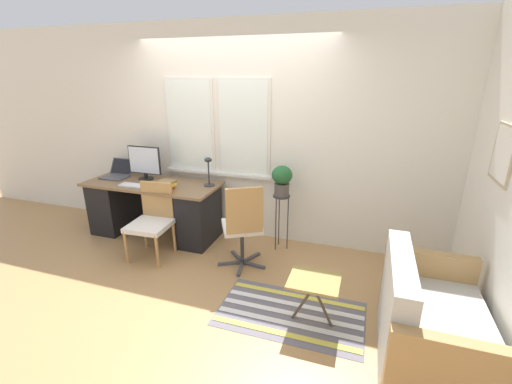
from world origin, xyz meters
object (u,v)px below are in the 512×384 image
object	(u,v)px
laptop	(117,173)
plant_stand	(281,205)
keyboard	(133,185)
book_stack	(167,184)
desk_chair_wooden	(152,219)
desk_lamp	(208,168)
couch_loveseat	(429,329)
monitor	(145,163)
mouse	(148,187)
office_chair_swivel	(243,225)
potted_plant	(282,179)
folding_stool	(314,284)

from	to	relation	value
laptop	plant_stand	xyz separation A→B (m)	(2.31, 0.07, -0.21)
keyboard	book_stack	distance (m)	0.48
keyboard	desk_chair_wooden	world-z (taller)	desk_chair_wooden
desk_lamp	couch_loveseat	distance (m)	2.88
monitor	keyboard	distance (m)	0.38
keyboard	mouse	distance (m)	0.24
desk_lamp	office_chair_swivel	xyz separation A→B (m)	(0.66, -0.55, -0.44)
laptop	potted_plant	xyz separation A→B (m)	(2.31, 0.07, 0.12)
laptop	folding_stool	distance (m)	3.18
laptop	couch_loveseat	distance (m)	4.06
monitor	desk_lamp	bearing A→B (deg)	1.18
desk_lamp	office_chair_swivel	distance (m)	0.97
laptop	desk_lamp	bearing A→B (deg)	1.96
desk_chair_wooden	plant_stand	distance (m)	1.55
office_chair_swivel	plant_stand	size ratio (longest dim) A/B	1.42
laptop	book_stack	world-z (taller)	laptop
keyboard	desk_lamp	distance (m)	0.99
desk_lamp	desk_chair_wooden	xyz separation A→B (m)	(-0.47, -0.61, -0.51)
office_chair_swivel	folding_stool	xyz separation A→B (m)	(0.89, -0.67, -0.13)
desk_chair_wooden	mouse	bearing A→B (deg)	124.83
desk_chair_wooden	desk_lamp	bearing A→B (deg)	49.22
desk_chair_wooden	office_chair_swivel	size ratio (longest dim) A/B	0.87
plant_stand	book_stack	bearing A→B (deg)	-167.56
book_stack	office_chair_swivel	bearing A→B (deg)	-13.96
laptop	keyboard	xyz separation A→B (m)	(0.46, -0.28, -0.04)
mouse	folding_stool	world-z (taller)	mouse
mouse	folding_stool	xyz separation A→B (m)	(2.23, -0.87, -0.36)
desk_chair_wooden	plant_stand	xyz separation A→B (m)	(1.41, 0.64, 0.12)
mouse	folding_stool	distance (m)	2.42
book_stack	office_chair_swivel	distance (m)	1.17
laptop	keyboard	bearing A→B (deg)	-31.40
desk_lamp	potted_plant	distance (m)	0.94
keyboard	plant_stand	xyz separation A→B (m)	(1.85, 0.35, -0.17)
potted_plant	couch_loveseat	bearing A→B (deg)	-43.46
keyboard	desk_chair_wooden	distance (m)	0.60
laptop	folding_stool	xyz separation A→B (m)	(2.93, -1.17, -0.39)
mouse	desk_chair_wooden	size ratio (longest dim) A/B	0.08
potted_plant	office_chair_swivel	bearing A→B (deg)	-115.96
book_stack	potted_plant	bearing A→B (deg)	12.44
keyboard	couch_loveseat	xyz separation A→B (m)	(3.35, -1.06, -0.45)
couch_loveseat	mouse	bearing A→B (deg)	71.48
office_chair_swivel	potted_plant	size ratio (longest dim) A/B	2.75
couch_loveseat	plant_stand	xyz separation A→B (m)	(-1.49, 1.41, 0.28)
keyboard	mouse	bearing A→B (deg)	-4.75
desk_chair_wooden	potted_plant	xyz separation A→B (m)	(1.41, 0.64, 0.45)
monitor	desk_chair_wooden	world-z (taller)	monitor
couch_loveseat	folding_stool	bearing A→B (deg)	79.15
folding_stool	potted_plant	bearing A→B (deg)	116.19
desk_chair_wooden	couch_loveseat	size ratio (longest dim) A/B	0.76
plant_stand	mouse	bearing A→B (deg)	-167.06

